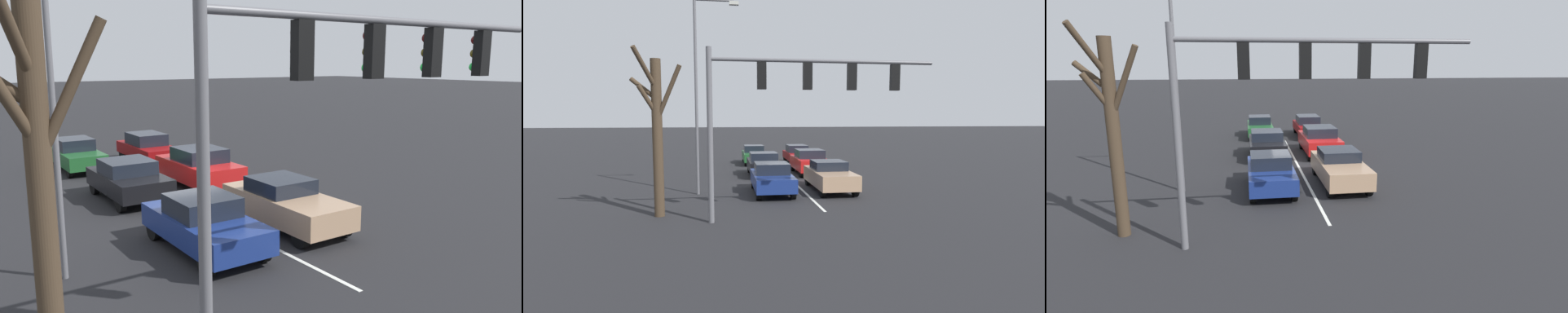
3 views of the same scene
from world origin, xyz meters
TOP-DOWN VIEW (x-y plane):
  - ground_plane at (0.00, 0.00)m, footprint 240.00×240.00m
  - lane_stripe_left_divider at (0.00, 1.60)m, footprint 0.12×15.20m
  - car_tan_leftlane_front at (-1.38, 4.58)m, footprint 1.85×4.55m
  - car_navy_midlane_front at (1.64, 4.95)m, footprint 1.85×4.30m
  - car_red_leftlane_second at (-1.58, -1.44)m, footprint 1.92×4.35m
  - car_black_midlane_second at (1.46, -1.24)m, footprint 1.94×4.10m
  - car_maroon_leftlane_third at (-1.85, -7.52)m, footprint 1.72×4.36m
  - car_darkgreen_midlane_third at (1.61, -7.82)m, footprint 1.72×4.36m
  - traffic_signal_gantry at (1.55, 10.18)m, footprint 8.28×0.37m
  - street_lamp_right_shoulder at (5.02, 4.70)m, footprint 2.12×0.24m
  - bare_tree_near at (6.42, 8.97)m, footprint 2.01×1.32m

SIDE VIEW (x-z plane):
  - ground_plane at x=0.00m, z-range 0.00..0.00m
  - lane_stripe_left_divider at x=0.00m, z-range 0.00..0.01m
  - car_darkgreen_midlane_third at x=1.61m, z-range 0.00..1.48m
  - car_navy_midlane_front at x=1.64m, z-range 0.01..1.51m
  - car_tan_leftlane_front at x=-1.38m, z-range 0.01..1.51m
  - car_maroon_leftlane_third at x=-1.85m, z-range 0.03..1.52m
  - car_black_midlane_second at x=1.46m, z-range 0.04..1.51m
  - car_red_leftlane_second at x=-1.58m, z-range 0.02..1.65m
  - bare_tree_near at x=6.42m, z-range 0.17..6.41m
  - traffic_signal_gantry at x=1.55m, z-range 1.56..7.73m
  - street_lamp_right_shoulder at x=5.02m, z-range 0.66..10.02m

